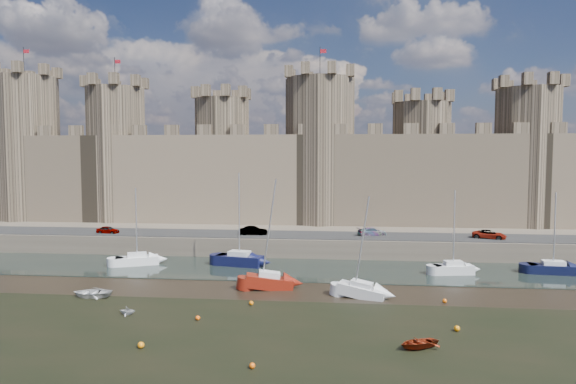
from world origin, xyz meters
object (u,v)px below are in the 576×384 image
object	(u,v)px
sailboat_0	(137,259)
sailboat_5	(362,290)
car_1	(253,231)
car_3	(489,235)
sailboat_4	(269,281)
sailboat_1	(239,259)
car_0	(108,230)
sailboat_2	(453,268)
car_2	(372,232)
sailboat_3	(553,268)

from	to	relation	value
sailboat_0	sailboat_5	xyz separation A→B (m)	(26.53, -11.22, -0.05)
car_1	car_3	size ratio (longest dim) A/B	0.89
sailboat_4	sailboat_5	xyz separation A→B (m)	(9.05, -2.14, -0.09)
sailboat_1	sailboat_4	world-z (taller)	sailboat_1
car_0	sailboat_5	bearing A→B (deg)	-111.81
sailboat_1	sailboat_2	bearing A→B (deg)	7.42
car_2	sailboat_2	world-z (taller)	sailboat_2
sailboat_1	sailboat_5	xyz separation A→B (m)	(14.12, -12.14, -0.16)
car_1	car_3	distance (m)	30.91
car_3	sailboat_0	size ratio (longest dim) A/B	0.45
car_0	sailboat_4	size ratio (longest dim) A/B	0.28
sailboat_0	sailboat_2	bearing A→B (deg)	-25.52
car_2	sailboat_5	xyz separation A→B (m)	(-2.17, -21.35, -2.37)
car_3	sailboat_1	world-z (taller)	sailboat_1
car_3	sailboat_0	bearing A→B (deg)	120.48
car_2	car_3	world-z (taller)	car_3
sailboat_2	sailboat_3	world-z (taller)	sailboat_2
car_3	car_0	bearing A→B (deg)	109.70
sailboat_0	sailboat_3	distance (m)	48.28
car_1	sailboat_3	xyz separation A→B (m)	(35.55, -8.41, -2.39)
car_0	sailboat_4	xyz separation A→B (m)	(25.00, -17.29, -2.24)
car_2	car_1	bearing A→B (deg)	75.54
sailboat_3	sailboat_2	bearing A→B (deg)	-167.15
car_2	sailboat_5	world-z (taller)	sailboat_5
car_2	sailboat_2	bearing A→B (deg)	-161.84
sailboat_3	sailboat_5	distance (m)	24.71
sailboat_0	sailboat_2	size ratio (longest dim) A/B	0.99
car_2	sailboat_3	bearing A→B (deg)	-135.00
car_0	sailboat_3	bearing A→B (deg)	-89.96
sailboat_0	sailboat_4	size ratio (longest dim) A/B	0.85
car_1	sailboat_1	distance (m)	8.31
sailboat_4	sailboat_1	bearing A→B (deg)	106.98
sailboat_5	car_2	bearing A→B (deg)	99.99
sailboat_1	sailboat_4	bearing A→B (deg)	-51.39
car_0	sailboat_3	distance (m)	56.37
car_3	sailboat_3	size ratio (longest dim) A/B	0.46
sailboat_3	sailboat_1	bearing A→B (deg)	-175.21
car_2	sailboat_3	xyz separation A→B (m)	(19.57, -9.62, -2.35)
car_2	sailboat_0	world-z (taller)	sailboat_0
sailboat_4	car_2	bearing A→B (deg)	49.85
car_3	sailboat_5	xyz separation A→B (m)	(-17.11, -20.33, -2.38)
car_1	sailboat_1	size ratio (longest dim) A/B	0.33
car_0	sailboat_3	xyz separation A→B (m)	(55.79, -7.69, -2.31)
sailboat_1	sailboat_3	bearing A→B (deg)	11.11
sailboat_1	sailboat_5	size ratio (longest dim) A/B	1.17
sailboat_1	sailboat_3	world-z (taller)	sailboat_1
sailboat_0	sailboat_1	bearing A→B (deg)	-19.81
sailboat_3	sailboat_4	world-z (taller)	sailboat_4
sailboat_5	sailboat_4	bearing A→B (deg)	-177.50
car_3	sailboat_5	bearing A→B (deg)	158.60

